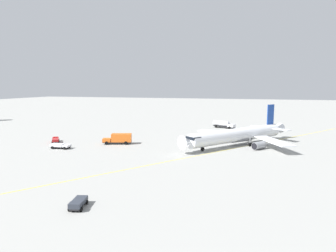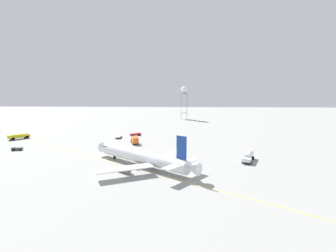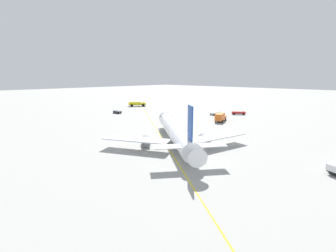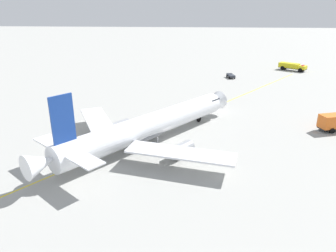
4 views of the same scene
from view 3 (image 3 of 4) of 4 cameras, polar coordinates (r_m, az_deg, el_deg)
ground_plane at (r=63.04m, az=2.59°, el=-3.54°), size 600.00×600.00×0.00m
airliner_main at (r=59.56m, az=1.82°, el=-1.59°), size 34.83×29.53×11.31m
catering_truck_truck at (r=91.71m, az=12.14°, el=2.06°), size 4.91×8.77×3.10m
pushback_tug_truck at (r=108.09m, az=11.03°, el=3.05°), size 2.93×5.59×1.30m
ops_pickup_truck at (r=110.49m, az=16.16°, el=2.99°), size 5.75×4.90×1.41m
baggage_truck_truck at (r=111.64m, az=-11.78°, el=3.24°), size 4.10×2.68×1.22m
fire_tender_truck at (r=136.55m, az=-7.31°, el=5.22°), size 7.87×9.17×2.50m
taxiway_centreline at (r=63.42m, az=-1.08°, el=-3.43°), size 112.34×80.75×0.01m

